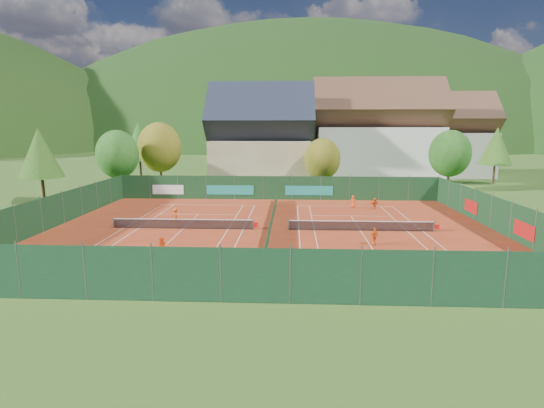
% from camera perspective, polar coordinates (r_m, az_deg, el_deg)
% --- Properties ---
extents(ground, '(600.00, 600.00, 0.00)m').
position_cam_1_polar(ground, '(38.13, -0.15, -3.53)').
color(ground, '#31551A').
rests_on(ground, ground).
extents(clay_pad, '(40.00, 32.00, 0.01)m').
position_cam_1_polar(clay_pad, '(38.12, -0.15, -3.49)').
color(clay_pad, '#9F3217').
rests_on(clay_pad, ground).
extents(court_markings_left, '(11.03, 23.83, 0.00)m').
position_cam_1_polar(court_markings_left, '(39.34, -11.88, -3.27)').
color(court_markings_left, white).
rests_on(court_markings_left, ground).
extents(court_markings_right, '(11.03, 23.83, 0.00)m').
position_cam_1_polar(court_markings_right, '(38.57, 11.83, -3.55)').
color(court_markings_right, white).
rests_on(court_markings_right, ground).
extents(tennis_net_left, '(13.30, 0.10, 1.02)m').
position_cam_1_polar(tennis_net_left, '(39.19, -11.69, -2.58)').
color(tennis_net_left, '#59595B').
rests_on(tennis_net_left, ground).
extents(tennis_net_right, '(13.30, 0.10, 1.02)m').
position_cam_1_polar(tennis_net_right, '(38.48, 12.09, -2.83)').
color(tennis_net_right, '#59595B').
rests_on(tennis_net_right, ground).
extents(court_divider, '(0.03, 28.80, 1.00)m').
position_cam_1_polar(court_divider, '(38.01, -0.15, -2.77)').
color(court_divider, '#153A1E').
rests_on(court_divider, ground).
extents(fence_north, '(40.00, 0.10, 3.00)m').
position_cam_1_polar(fence_north, '(53.56, 0.23, 2.14)').
color(fence_north, '#13351A').
rests_on(fence_north, ground).
extents(fence_south, '(40.00, 0.04, 3.00)m').
position_cam_1_polar(fence_south, '(22.40, -2.25, -9.61)').
color(fence_south, '#12321D').
rests_on(fence_south, ground).
extents(fence_west, '(0.04, 32.00, 3.00)m').
position_cam_1_polar(fence_west, '(43.63, -27.40, -0.89)').
color(fence_west, '#14371B').
rests_on(fence_west, ground).
extents(fence_east, '(0.09, 32.00, 3.00)m').
position_cam_1_polar(fence_east, '(41.92, 28.32, -1.41)').
color(fence_east, '#12331A').
rests_on(fence_east, ground).
extents(chalet, '(16.20, 12.00, 16.00)m').
position_cam_1_polar(chalet, '(67.19, -1.42, 8.24)').
color(chalet, '#CBB98F').
rests_on(chalet, ground).
extents(hotel_block_a, '(21.60, 11.00, 17.25)m').
position_cam_1_polar(hotel_block_a, '(74.34, 13.87, 8.73)').
color(hotel_block_a, silver).
rests_on(hotel_block_a, ground).
extents(hotel_block_b, '(17.28, 10.00, 15.50)m').
position_cam_1_polar(hotel_block_b, '(85.74, 22.13, 7.95)').
color(hotel_block_b, silver).
rests_on(hotel_block_b, ground).
extents(tree_west_front, '(5.72, 5.72, 8.69)m').
position_cam_1_polar(tree_west_front, '(61.88, -20.07, 6.29)').
color(tree_west_front, '#4B2B1A').
rests_on(tree_west_front, ground).
extents(tree_west_mid, '(6.44, 6.44, 9.78)m').
position_cam_1_polar(tree_west_mid, '(66.10, -14.87, 7.38)').
color(tree_west_mid, '#422A17').
rests_on(tree_west_mid, ground).
extents(tree_west_back, '(5.60, 5.60, 10.00)m').
position_cam_1_polar(tree_west_back, '(75.57, -17.45, 8.09)').
color(tree_west_back, '#4C321B').
rests_on(tree_west_back, ground).
extents(tree_center, '(5.01, 5.01, 7.60)m').
position_cam_1_polar(tree_center, '(59.27, 6.78, 6.03)').
color(tree_center, '#453118').
rests_on(tree_center, ground).
extents(tree_east_front, '(5.72, 5.72, 8.69)m').
position_cam_1_polar(tree_east_front, '(64.96, 22.81, 6.27)').
color(tree_east_front, '#453018').
rests_on(tree_east_front, ground).
extents(tree_east_mid, '(5.04, 5.04, 9.00)m').
position_cam_1_polar(tree_east_mid, '(76.14, 27.93, 6.87)').
color(tree_east_mid, '#453118').
rests_on(tree_east_mid, ground).
extents(tree_west_side, '(5.04, 5.04, 9.00)m').
position_cam_1_polar(tree_west_side, '(57.44, -28.76, 6.04)').
color(tree_west_side, '#482B19').
rests_on(tree_west_side, ground).
extents(tree_east_back, '(7.15, 7.15, 10.86)m').
position_cam_1_polar(tree_east_back, '(80.69, 20.36, 8.05)').
color(tree_east_back, '#422817').
rests_on(tree_east_back, ground).
extents(mountain_backdrop, '(820.00, 530.00, 242.00)m').
position_cam_1_polar(mountain_backdrop, '(276.10, 8.26, 0.11)').
color(mountain_backdrop, black).
rests_on(mountain_backdrop, ground).
extents(ball_hopper, '(0.34, 0.34, 0.80)m').
position_cam_1_polar(ball_hopper, '(28.97, 19.57, -7.50)').
color(ball_hopper, slate).
rests_on(ball_hopper, ground).
extents(loose_ball_0, '(0.07, 0.07, 0.07)m').
position_cam_1_polar(loose_ball_0, '(34.76, -15.68, -5.22)').
color(loose_ball_0, '#CCD833').
rests_on(loose_ball_0, ground).
extents(loose_ball_1, '(0.07, 0.07, 0.07)m').
position_cam_1_polar(loose_ball_1, '(25.85, 7.93, -10.38)').
color(loose_ball_1, '#CCD833').
rests_on(loose_ball_1, ground).
extents(loose_ball_2, '(0.07, 0.07, 0.07)m').
position_cam_1_polar(loose_ball_2, '(43.22, -0.14, -1.79)').
color(loose_ball_2, '#CCD833').
rests_on(loose_ball_2, ground).
extents(loose_ball_3, '(0.07, 0.07, 0.07)m').
position_cam_1_polar(loose_ball_3, '(43.72, -1.55, -1.65)').
color(loose_ball_3, '#CCD833').
rests_on(loose_ball_3, ground).
extents(loose_ball_4, '(0.07, 0.07, 0.07)m').
position_cam_1_polar(loose_ball_4, '(39.03, 15.43, -3.51)').
color(loose_ball_4, '#CCD833').
rests_on(loose_ball_4, ground).
extents(player_left_near, '(0.62, 0.50, 1.46)m').
position_cam_1_polar(player_left_near, '(29.49, -16.12, -6.63)').
color(player_left_near, '#D15812').
rests_on(player_left_near, ground).
extents(player_left_mid, '(0.92, 0.84, 1.54)m').
position_cam_1_polar(player_left_mid, '(30.79, -14.58, -5.76)').
color(player_left_mid, '#F44E15').
rests_on(player_left_mid, ground).
extents(player_left_far, '(1.13, 1.02, 1.52)m').
position_cam_1_polar(player_left_far, '(41.44, -12.82, -1.55)').
color(player_left_far, '#DC4E13').
rests_on(player_left_far, ground).
extents(player_right_near, '(0.88, 0.78, 1.42)m').
position_cam_1_polar(player_right_near, '(34.04, 13.60, -4.27)').
color(player_right_near, orange).
rests_on(player_right_near, ground).
extents(player_right_far_a, '(0.74, 0.53, 1.41)m').
position_cam_1_polar(player_right_far_a, '(49.35, 10.85, 0.35)').
color(player_right_far_a, '#EA4814').
rests_on(player_right_far_a, ground).
extents(player_right_far_b, '(1.29, 0.99, 1.36)m').
position_cam_1_polar(player_right_far_b, '(48.60, 13.62, 0.06)').
color(player_right_far_b, '#DF4B13').
rests_on(player_right_far_b, ground).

